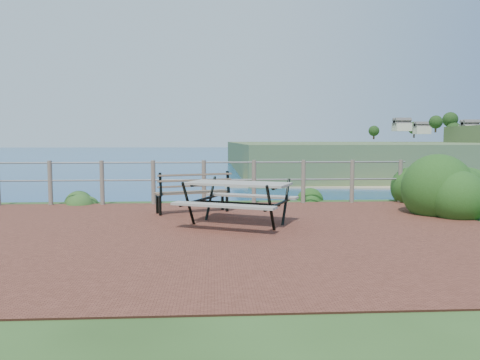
{
  "coord_description": "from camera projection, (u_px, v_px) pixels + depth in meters",
  "views": [
    {
      "loc": [
        0.21,
        -7.34,
        1.49
      ],
      "look_at": [
        0.7,
        1.21,
        0.75
      ],
      "focal_mm": 35.0,
      "sensor_mm": 36.0,
      "label": 1
    }
  ],
  "objects": [
    {
      "name": "ground",
      "position": [
        200.0,
        234.0,
        7.41
      ],
      "size": [
        10.0,
        7.0,
        0.12
      ],
      "primitive_type": "cube",
      "color": "brown",
      "rests_on": "ground"
    },
    {
      "name": "shrub_right_edge",
      "position": [
        423.0,
        202.0,
        11.15
      ],
      "size": [
        1.02,
        1.02,
        1.46
      ],
      "primitive_type": "ellipsoid",
      "color": "#214615",
      "rests_on": "ground"
    },
    {
      "name": "shrub_lip_east",
      "position": [
        308.0,
        201.0,
        11.46
      ],
      "size": [
        0.7,
        0.7,
        0.41
      ],
      "primitive_type": "ellipsoid",
      "color": "#214615",
      "rests_on": "ground"
    },
    {
      "name": "safety_railing",
      "position": [
        204.0,
        180.0,
        10.7
      ],
      "size": [
        9.4,
        0.1,
        1.0
      ],
      "color": "#6B5B4C",
      "rests_on": "ground"
    },
    {
      "name": "picnic_table",
      "position": [
        238.0,
        199.0,
        8.05
      ],
      "size": [
        1.89,
        1.4,
        0.74
      ],
      "rotation": [
        0.0,
        0.0,
        -0.42
      ],
      "color": "gray",
      "rests_on": "ground"
    },
    {
      "name": "shrub_right_front",
      "position": [
        454.0,
        214.0,
        9.34
      ],
      "size": [
        1.43,
        1.43,
        2.03
      ],
      "primitive_type": "ellipsoid",
      "color": "#214615",
      "rests_on": "ground"
    },
    {
      "name": "shrub_lip_west",
      "position": [
        85.0,
        204.0,
        10.84
      ],
      "size": [
        0.77,
        0.77,
        0.51
      ],
      "primitive_type": "ellipsoid",
      "color": "#2B501E",
      "rests_on": "ground"
    },
    {
      "name": "ocean",
      "position": [
        212.0,
        143.0,
        206.33
      ],
      "size": [
        1200.0,
        1200.0,
        0.0
      ],
      "primitive_type": "plane",
      "color": "#165A84",
      "rests_on": "ground"
    },
    {
      "name": "park_bench",
      "position": [
        192.0,
        186.0,
        9.41
      ],
      "size": [
        1.53,
        0.82,
        0.84
      ],
      "rotation": [
        0.0,
        0.0,
        0.32
      ],
      "color": "brown",
      "rests_on": "ground"
    }
  ]
}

